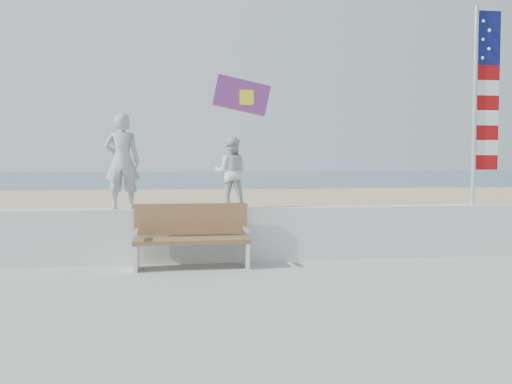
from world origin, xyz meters
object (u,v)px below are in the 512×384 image
Objects in this scene: bench at (192,235)px; adult at (122,161)px; child at (231,173)px; flag at (482,97)px.

adult is at bearing 157.58° from bench.
bench is (1.10, -0.45, -1.17)m from adult.
bench is at bearing 159.52° from adult.
child is 4.65m from flag.
flag is (4.46, -0.00, 1.33)m from child.
bench is at bearing 47.15° from child.
child is 0.65× the size of bench.
flag reaches higher than adult.
child is at bearing 180.00° from flag.
adult reaches higher than bench.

